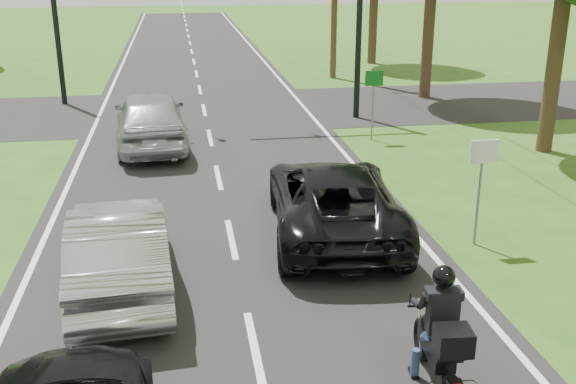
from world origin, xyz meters
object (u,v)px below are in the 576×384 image
Objects in this scene: sign_white at (482,167)px; silver_suv at (151,119)px; dark_suv at (334,199)px; motorcycle_rider at (441,345)px; silver_sedan at (119,248)px; sign_green at (374,88)px.

silver_suv is at bearing 127.97° from sign_white.
dark_suv is 2.48× the size of sign_white.
motorcycle_rider reaches higher than silver_suv.
silver_sedan is at bearing 29.11° from dark_suv.
motorcycle_rider is at bearing 103.75° from silver_suv.
sign_white reaches higher than silver_sedan.
dark_suv is (-0.14, 5.42, 0.04)m from motorcycle_rider.
silver_suv is (-3.82, 7.23, 0.11)m from dark_suv.
motorcycle_rider is 0.98× the size of sign_green.
dark_suv is 2.48× the size of sign_green.
silver_suv is at bearing 177.86° from sign_green.
motorcycle_rider is 0.40× the size of dark_suv.
silver_suv is 6.68m from sign_green.
dark_suv is 4.46m from silver_sedan.
motorcycle_rider is at bearing -119.39° from sign_white.
sign_green is at bearing -106.32° from dark_suv.
silver_suv is 2.34× the size of sign_white.
sign_white is at bearing 124.33° from silver_suv.
sign_white is at bearing 66.07° from motorcycle_rider.
sign_green reaches higher than dark_suv.
sign_green reaches higher than silver_suv.
sign_green is at bearing 88.57° from sign_white.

